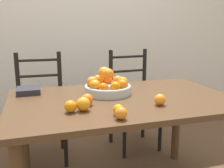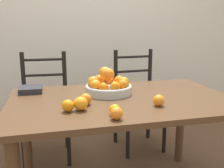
# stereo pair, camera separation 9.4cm
# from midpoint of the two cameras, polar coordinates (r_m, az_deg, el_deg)

# --- Properties ---
(wall_back) EXTENTS (8.00, 0.06, 2.60)m
(wall_back) POSITION_cam_midpoint_polar(r_m,az_deg,el_deg) (3.15, -7.93, 14.04)
(wall_back) COLOR silver
(wall_back) RESTS_ON ground_plane
(dining_table) EXTENTS (1.48, 0.93, 0.75)m
(dining_table) POSITION_cam_midpoint_polar(r_m,az_deg,el_deg) (1.78, 0.72, -6.21)
(dining_table) COLOR #4C331E
(dining_table) RESTS_ON ground_plane
(fruit_bowl) EXTENTS (0.33, 0.33, 0.19)m
(fruit_bowl) POSITION_cam_midpoint_polar(r_m,az_deg,el_deg) (1.85, -2.43, -0.36)
(fruit_bowl) COLOR #B2B7B2
(fruit_bowl) RESTS_ON dining_table
(orange_loose_0) EXTENTS (0.07, 0.07, 0.07)m
(orange_loose_0) POSITION_cam_midpoint_polar(r_m,az_deg,el_deg) (1.60, -7.11, -3.39)
(orange_loose_0) COLOR orange
(orange_loose_0) RESTS_ON dining_table
(orange_loose_1) EXTENTS (0.07, 0.07, 0.07)m
(orange_loose_1) POSITION_cam_midpoint_polar(r_m,az_deg,el_deg) (1.49, -10.81, -4.83)
(orange_loose_1) COLOR orange
(orange_loose_1) RESTS_ON dining_table
(orange_loose_2) EXTENTS (0.07, 0.07, 0.07)m
(orange_loose_2) POSITION_cam_midpoint_polar(r_m,az_deg,el_deg) (1.36, -0.01, -6.41)
(orange_loose_2) COLOR orange
(orange_loose_2) RESTS_ON dining_table
(orange_loose_3) EXTENTS (0.06, 0.06, 0.06)m
(orange_loose_3) POSITION_cam_midpoint_polar(r_m,az_deg,el_deg) (1.42, -0.49, -5.63)
(orange_loose_3) COLOR orange
(orange_loose_3) RESTS_ON dining_table
(orange_loose_4) EXTENTS (0.08, 0.08, 0.08)m
(orange_loose_4) POSITION_cam_midpoint_polar(r_m,az_deg,el_deg) (1.50, -8.07, -4.36)
(orange_loose_4) COLOR orange
(orange_loose_4) RESTS_ON dining_table
(orange_loose_5) EXTENTS (0.07, 0.07, 0.07)m
(orange_loose_5) POSITION_cam_midpoint_polar(r_m,az_deg,el_deg) (1.61, 8.76, -3.40)
(orange_loose_5) COLOR orange
(orange_loose_5) RESTS_ON dining_table
(chair_left) EXTENTS (0.43, 0.41, 0.98)m
(chair_left) POSITION_cam_midpoint_polar(r_m,az_deg,el_deg) (2.49, -16.23, -5.46)
(chair_left) COLOR black
(chair_left) RESTS_ON ground_plane
(chair_right) EXTENTS (0.44, 0.43, 0.98)m
(chair_right) POSITION_cam_midpoint_polar(r_m,az_deg,el_deg) (2.65, 3.63, -3.84)
(chair_right) COLOR black
(chair_right) RESTS_ON ground_plane
(book_stack) EXTENTS (0.16, 0.17, 0.04)m
(book_stack) POSITION_cam_midpoint_polar(r_m,az_deg,el_deg) (1.98, -19.04, -1.36)
(book_stack) COLOR #232328
(book_stack) RESTS_ON dining_table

